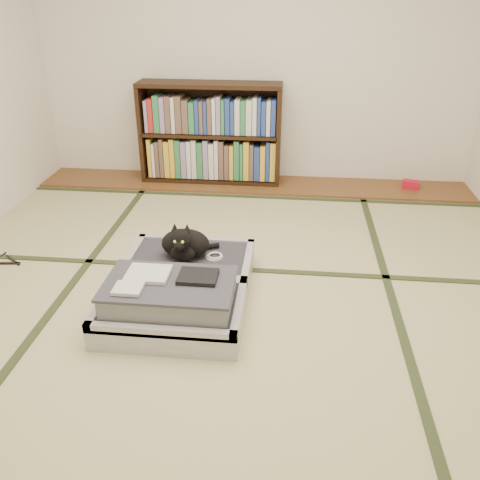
# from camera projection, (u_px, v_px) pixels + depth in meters

# --- Properties ---
(floor) EXTENTS (4.50, 4.50, 0.00)m
(floor) POSITION_uv_depth(u_px,v_px,m) (226.00, 303.00, 3.04)
(floor) COLOR #C8B585
(floor) RESTS_ON ground
(wood_strip) EXTENTS (4.00, 0.50, 0.02)m
(wood_strip) POSITION_uv_depth(u_px,v_px,m) (253.00, 184.00, 4.81)
(wood_strip) COLOR brown
(wood_strip) RESTS_ON ground
(red_item) EXTENTS (0.17, 0.12, 0.07)m
(red_item) POSITION_uv_depth(u_px,v_px,m) (411.00, 184.00, 4.68)
(red_item) COLOR red
(red_item) RESTS_ON wood_strip
(room_shell) EXTENTS (4.50, 4.50, 4.50)m
(room_shell) POSITION_uv_depth(u_px,v_px,m) (222.00, 43.00, 2.38)
(room_shell) COLOR white
(room_shell) RESTS_ON ground
(tatami_borders) EXTENTS (4.00, 4.50, 0.01)m
(tatami_borders) POSITION_uv_depth(u_px,v_px,m) (235.00, 262.00, 3.48)
(tatami_borders) COLOR #2D381E
(tatami_borders) RESTS_ON ground
(bookcase) EXTENTS (1.30, 0.30, 0.92)m
(bookcase) POSITION_uv_depth(u_px,v_px,m) (210.00, 135.00, 4.71)
(bookcase) COLOR black
(bookcase) RESTS_ON wood_strip
(suitcase) EXTENTS (0.79, 1.06, 0.31)m
(suitcase) POSITION_uv_depth(u_px,v_px,m) (179.00, 289.00, 2.98)
(suitcase) COLOR #BCBBC0
(suitcase) RESTS_ON floor
(cat) EXTENTS (0.35, 0.35, 0.28)m
(cat) POSITION_uv_depth(u_px,v_px,m) (185.00, 244.00, 3.17)
(cat) COLOR black
(cat) RESTS_ON suitcase
(cable_coil) EXTENTS (0.11, 0.11, 0.03)m
(cable_coil) POSITION_uv_depth(u_px,v_px,m) (214.00, 256.00, 3.22)
(cable_coil) COLOR white
(cable_coil) RESTS_ON suitcase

